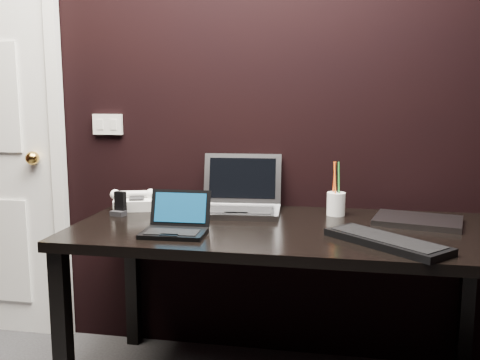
% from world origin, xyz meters
% --- Properties ---
extents(wall_back, '(4.00, 0.00, 4.00)m').
position_xyz_m(wall_back, '(0.00, 1.80, 1.30)').
color(wall_back, black).
rests_on(wall_back, ground).
extents(wall_switch, '(0.15, 0.02, 0.10)m').
position_xyz_m(wall_switch, '(-0.62, 1.79, 1.12)').
color(wall_switch, silver).
rests_on(wall_switch, wall_back).
extents(desk, '(1.70, 0.80, 0.74)m').
position_xyz_m(desk, '(0.30, 1.40, 0.66)').
color(desk, black).
rests_on(desk, ground).
extents(netbook, '(0.25, 0.22, 0.15)m').
position_xyz_m(netbook, '(-0.09, 1.21, 0.77)').
color(netbook, black).
rests_on(netbook, desk).
extents(silver_laptop, '(0.39, 0.35, 0.25)m').
position_xyz_m(silver_laptop, '(0.08, 1.62, 0.79)').
color(silver_laptop, '#95969A').
rests_on(silver_laptop, desk).
extents(ext_keyboard, '(0.44, 0.42, 0.03)m').
position_xyz_m(ext_keyboard, '(0.68, 1.19, 0.75)').
color(ext_keyboard, black).
rests_on(ext_keyboard, desk).
extents(closed_laptop, '(0.39, 0.32, 0.02)m').
position_xyz_m(closed_laptop, '(0.84, 1.55, 0.75)').
color(closed_laptop, gray).
rests_on(closed_laptop, desk).
extents(desk_phone, '(0.21, 0.20, 0.10)m').
position_xyz_m(desk_phone, '(-0.42, 1.60, 0.78)').
color(desk_phone, white).
rests_on(desk_phone, desk).
extents(mobile_phone, '(0.07, 0.06, 0.11)m').
position_xyz_m(mobile_phone, '(-0.43, 1.46, 0.78)').
color(mobile_phone, black).
rests_on(mobile_phone, desk).
extents(pen_cup, '(0.09, 0.09, 0.24)m').
position_xyz_m(pen_cup, '(0.50, 1.64, 0.80)').
color(pen_cup, white).
rests_on(pen_cup, desk).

